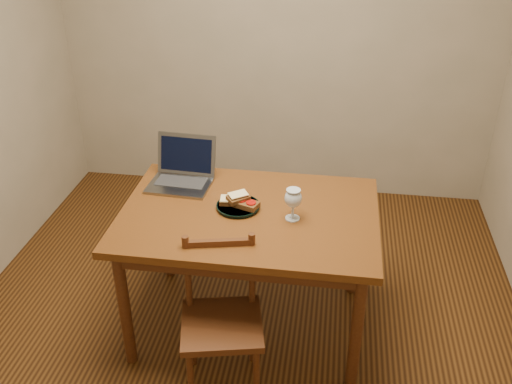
# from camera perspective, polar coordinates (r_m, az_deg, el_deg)

# --- Properties ---
(floor) EXTENTS (3.20, 3.20, 0.02)m
(floor) POSITION_cam_1_polar(r_m,az_deg,el_deg) (3.36, -1.38, -12.69)
(floor) COLOR black
(floor) RESTS_ON ground
(back_wall) EXTENTS (3.20, 0.02, 2.60)m
(back_wall) POSITION_cam_1_polar(r_m,az_deg,el_deg) (4.19, 2.23, 16.50)
(back_wall) COLOR gray
(back_wall) RESTS_ON floor
(front_wall) EXTENTS (3.20, 0.02, 2.60)m
(front_wall) POSITION_cam_1_polar(r_m,az_deg,el_deg) (1.34, -14.16, -16.96)
(front_wall) COLOR gray
(front_wall) RESTS_ON floor
(table) EXTENTS (1.30, 0.90, 0.74)m
(table) POSITION_cam_1_polar(r_m,az_deg,el_deg) (2.93, -0.71, -3.43)
(table) COLOR #43250B
(table) RESTS_ON floor
(chair) EXTENTS (0.45, 0.43, 0.40)m
(chair) POSITION_cam_1_polar(r_m,az_deg,el_deg) (2.74, -3.48, -12.04)
(chair) COLOR #3D1A0C
(chair) RESTS_ON floor
(plate) EXTENTS (0.23, 0.23, 0.02)m
(plate) POSITION_cam_1_polar(r_m,az_deg,el_deg) (2.91, -1.80, -1.46)
(plate) COLOR black
(plate) RESTS_ON table
(sandwich_cheese) EXTENTS (0.12, 0.08, 0.04)m
(sandwich_cheese) POSITION_cam_1_polar(r_m,az_deg,el_deg) (2.91, -2.49, -0.83)
(sandwich_cheese) COLOR #381E0C
(sandwich_cheese) RESTS_ON plate
(sandwich_tomato) EXTENTS (0.14, 0.11, 0.04)m
(sandwich_tomato) POSITION_cam_1_polar(r_m,az_deg,el_deg) (2.88, -1.00, -1.14)
(sandwich_tomato) COLOR #381E0C
(sandwich_tomato) RESTS_ON plate
(sandwich_top) EXTENTS (0.13, 0.12, 0.03)m
(sandwich_top) POSITION_cam_1_polar(r_m,az_deg,el_deg) (2.89, -1.79, -0.51)
(sandwich_top) COLOR #381E0C
(sandwich_top) RESTS_ON plate
(milk_glass) EXTENTS (0.09, 0.09, 0.17)m
(milk_glass) POSITION_cam_1_polar(r_m,az_deg,el_deg) (2.79, 3.72, -1.23)
(milk_glass) COLOR white
(milk_glass) RESTS_ON table
(laptop) EXTENTS (0.35, 0.32, 0.24)m
(laptop) POSITION_cam_1_polar(r_m,az_deg,el_deg) (3.17, -7.34, 2.14)
(laptop) COLOR slate
(laptop) RESTS_ON table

